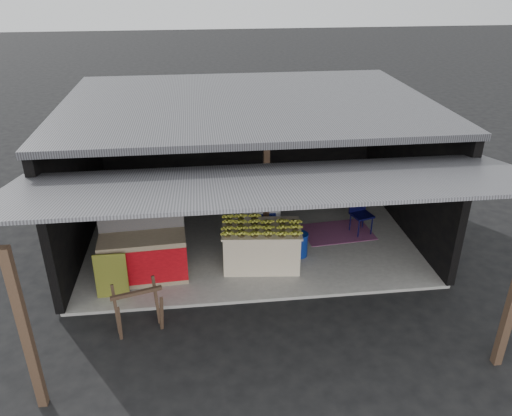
{
  "coord_description": "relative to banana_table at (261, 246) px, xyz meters",
  "views": [
    {
      "loc": [
        -0.99,
        -7.16,
        5.46
      ],
      "look_at": [
        0.05,
        1.57,
        1.1
      ],
      "focal_mm": 35.0,
      "sensor_mm": 36.0,
      "label": 1
    }
  ],
  "objects": [
    {
      "name": "picture_frames",
      "position": [
        -0.28,
        3.75,
        1.45
      ],
      "size": [
        1.62,
        0.04,
        0.46
      ],
      "color": "black",
      "rests_on": "shophouse"
    },
    {
      "name": "plastic_chair",
      "position": [
        2.32,
        1.11,
        0.1
      ],
      "size": [
        0.51,
        0.51,
        0.88
      ],
      "rotation": [
        0.0,
        0.0,
        0.28
      ],
      "color": "#090932",
      "rests_on": "concrete_slab"
    },
    {
      "name": "green_signboard",
      "position": [
        -2.76,
        -0.7,
        0.01
      ],
      "size": [
        0.57,
        0.11,
        0.85
      ],
      "primitive_type": "cube",
      "rotation": [
        -0.08,
        0.0,
        0.0
      ],
      "color": "black",
      "rests_on": "concrete_slab"
    },
    {
      "name": "white_crate",
      "position": [
        0.0,
        1.05,
        0.11
      ],
      "size": [
        0.99,
        0.71,
        1.05
      ],
      "rotation": [
        0.0,
        0.0,
        0.08
      ],
      "color": "white",
      "rests_on": "concrete_slab"
    },
    {
      "name": "banana_table",
      "position": [
        0.0,
        0.0,
        0.0
      ],
      "size": [
        1.6,
        1.08,
        0.83
      ],
      "rotation": [
        0.0,
        0.0,
        -0.1
      ],
      "color": "silver",
      "rests_on": "concrete_slab"
    },
    {
      "name": "water_barrel",
      "position": [
        0.82,
        0.25,
        -0.18
      ],
      "size": [
        0.32,
        0.32,
        0.47
      ],
      "primitive_type": "cylinder",
      "color": "navy",
      "rests_on": "concrete_slab"
    },
    {
      "name": "magenta_rug",
      "position": [
        1.85,
        1.1,
        -0.41
      ],
      "size": [
        1.58,
        1.13,
        0.01
      ],
      "primitive_type": "cube",
      "rotation": [
        0.0,
        0.0,
        0.09
      ],
      "color": "#65164E",
      "rests_on": "concrete_slab"
    },
    {
      "name": "sawhorse",
      "position": [
        -2.21,
        -1.68,
        0.03
      ],
      "size": [
        0.87,
        0.86,
        0.8
      ],
      "rotation": [
        0.0,
        0.0,
        0.27
      ],
      "color": "#462F23",
      "rests_on": "ground"
    },
    {
      "name": "ground",
      "position": [
        -0.11,
        -1.14,
        -0.48
      ],
      "size": [
        80.0,
        80.0,
        0.0
      ],
      "primitive_type": "plane",
      "color": "black",
      "rests_on": "ground"
    },
    {
      "name": "banana_pile",
      "position": [
        0.0,
        -0.0,
        0.5
      ],
      "size": [
        1.47,
        0.97,
        0.16
      ],
      "primitive_type": null,
      "rotation": [
        0.0,
        0.0,
        -0.1
      ],
      "color": "yellow",
      "rests_on": "banana_table"
    },
    {
      "name": "neighbor_stall",
      "position": [
        -2.23,
        -0.19,
        0.07
      ],
      "size": [
        1.61,
        0.8,
        1.62
      ],
      "rotation": [
        0.0,
        0.0,
        0.06
      ],
      "color": "#998466",
      "rests_on": "concrete_slab"
    },
    {
      "name": "concrete_slab",
      "position": [
        -0.11,
        1.36,
        -0.45
      ],
      "size": [
        7.0,
        5.0,
        0.06
      ],
      "primitive_type": "cube",
      "color": "gray",
      "rests_on": "ground"
    },
    {
      "name": "shophouse",
      "position": [
        -0.11,
        1.67,
        1.62
      ],
      "size": [
        7.4,
        7.29,
        3.02
      ],
      "color": "black",
      "rests_on": "ground"
    }
  ]
}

